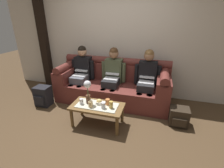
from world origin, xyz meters
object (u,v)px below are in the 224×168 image
object	(u,v)px
cup_near_right	(111,105)
cup_far_center	(91,104)
flower_vase	(88,90)
person_left	(82,70)
backpack_left	(43,96)
person_right	(147,77)
backpack_right	(179,117)
cup_far_left	(103,105)
couch	(113,85)
cup_near_left	(108,102)
person_middle	(113,73)
coffee_table	(97,108)
cup_far_right	(81,101)
snack_bowl	(99,102)

from	to	relation	value
cup_near_right	cup_far_center	world-z (taller)	cup_near_right
flower_vase	person_left	bearing A→B (deg)	121.24
backpack_left	person_right	bearing A→B (deg)	17.08
backpack_right	cup_far_left	bearing A→B (deg)	-159.68
couch	backpack_left	bearing A→B (deg)	-154.52
cup_near_left	backpack_left	size ratio (longest dim) A/B	0.24
couch	person_middle	distance (m)	0.29
coffee_table	cup_near_right	bearing A→B (deg)	-4.67
cup_far_right	backpack_right	bearing A→B (deg)	14.77
cup_far_center	cup_far_right	world-z (taller)	cup_far_center
cup_near_right	backpack_right	bearing A→B (deg)	20.46
cup_near_left	cup_far_right	world-z (taller)	cup_near_left
flower_vase	snack_bowl	bearing A→B (deg)	6.98
cup_far_center	backpack_right	world-z (taller)	cup_far_center
person_left	backpack_right	xyz separation A→B (m)	(2.18, -0.58, -0.50)
person_left	snack_bowl	size ratio (longest dim) A/B	9.74
person_middle	flower_vase	world-z (taller)	person_middle
cup_near_right	backpack_right	distance (m)	1.27
person_left	flower_vase	world-z (taller)	person_left
cup_near_left	person_middle	bearing A→B (deg)	100.60
coffee_table	backpack_right	bearing A→B (deg)	16.11
couch	person_left	world-z (taller)	person_left
snack_bowl	backpack_left	xyz separation A→B (m)	(-1.43, 0.28, -0.22)
coffee_table	cup_far_right	bearing A→B (deg)	-172.29
backpack_right	coffee_table	bearing A→B (deg)	-163.89
person_middle	snack_bowl	distance (m)	0.97
coffee_table	person_middle	bearing A→B (deg)	90.00
cup_far_center	cup_near_right	bearing A→B (deg)	10.90
person_left	cup_far_center	xyz separation A→B (m)	(0.67, -1.08, -0.20)
flower_vase	cup_near_left	xyz separation A→B (m)	(0.34, 0.05, -0.21)
couch	cup_near_right	world-z (taller)	couch
snack_bowl	backpack_left	distance (m)	1.47
snack_bowl	backpack_right	xyz separation A→B (m)	(1.39, 0.36, -0.28)
person_left	person_right	size ratio (longest dim) A/B	1.00
person_right	coffee_table	world-z (taller)	person_right
cup_near_left	snack_bowl	bearing A→B (deg)	-170.82
person_left	cup_near_right	world-z (taller)	person_left
snack_bowl	cup_near_left	bearing A→B (deg)	9.18
coffee_table	cup_far_right	xyz separation A→B (m)	(-0.28, -0.04, 0.11)
couch	cup_far_left	distance (m)	1.07
couch	cup_far_center	xyz separation A→B (m)	(-0.08, -1.08, 0.09)
person_left	backpack_left	distance (m)	1.03
couch	snack_bowl	size ratio (longest dim) A/B	19.89
couch	snack_bowl	xyz separation A→B (m)	(0.02, -0.94, 0.07)
person_middle	cup_far_center	xyz separation A→B (m)	(-0.08, -1.08, -0.20)
cup_near_right	cup_far_right	xyz separation A→B (m)	(-0.54, -0.02, -0.01)
cup_near_left	cup_near_right	size ratio (longest dim) A/B	0.84
person_middle	backpack_left	xyz separation A→B (m)	(-1.40, -0.66, -0.44)
cup_far_left	cup_far_right	distance (m)	0.42
cup_near_right	cup_far_left	world-z (taller)	cup_near_right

